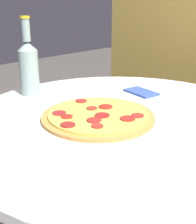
# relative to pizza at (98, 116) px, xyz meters

# --- Properties ---
(table) EXTENTS (1.01, 1.01, 0.70)m
(table) POSITION_rel_pizza_xyz_m (0.05, 0.06, -0.21)
(table) COLOR silver
(table) RESTS_ON ground_plane
(pizza) EXTENTS (0.34, 0.34, 0.02)m
(pizza) POSITION_rel_pizza_xyz_m (0.00, 0.00, 0.00)
(pizza) COLOR #B77F3D
(pizza) RESTS_ON table
(beer_bottle) EXTENTS (0.07, 0.07, 0.28)m
(beer_bottle) POSITION_rel_pizza_xyz_m (-0.35, -0.01, 0.10)
(beer_bottle) COLOR gray
(beer_bottle) RESTS_ON table
(napkin) EXTENTS (0.13, 0.09, 0.01)m
(napkin) POSITION_rel_pizza_xyz_m (-0.07, 0.29, -0.00)
(napkin) COLOR #334C99
(napkin) RESTS_ON table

